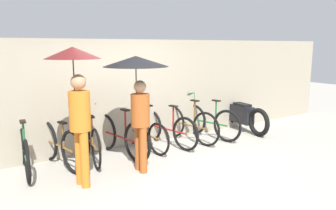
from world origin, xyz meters
name	(u,v)px	position (x,y,z in m)	size (l,w,h in m)	color
ground_plane	(171,175)	(0.00, 0.00, 0.00)	(30.00, 30.00, 0.00)	#9E998E
back_wall	(121,94)	(0.00, 1.90, 1.14)	(13.20, 0.12, 2.29)	gray
parked_bicycle_0	(25,152)	(-2.03, 1.46, 0.37)	(0.44, 1.70, 0.97)	black
parked_bicycle_1	(59,145)	(-1.45, 1.44, 0.39)	(0.50, 1.71, 1.02)	black
parked_bicycle_2	(91,141)	(-0.87, 1.42, 0.39)	(0.46, 1.67, 1.01)	black
parked_bicycle_3	(120,136)	(-0.29, 1.36, 0.40)	(0.50, 1.83, 1.02)	black
parked_bicycle_4	(143,133)	(0.29, 1.47, 0.36)	(0.44, 1.67, 1.04)	black
parked_bicycle_5	(167,128)	(0.87, 1.45, 0.38)	(0.51, 1.80, 1.02)	black
parked_bicycle_6	(188,124)	(1.45, 1.44, 0.39)	(0.49, 1.77, 0.98)	black
parked_bicycle_7	(210,122)	(2.03, 1.38, 0.39)	(0.54, 1.70, 1.05)	black
pedestrian_leading	(76,84)	(-1.39, 0.48, 1.59)	(0.85, 0.85, 2.14)	#C66B1E
pedestrian_center	(137,78)	(-0.33, 0.53, 1.61)	(1.11, 1.11, 1.99)	#9E4C1E
motorcycle	(242,115)	(3.17, 1.46, 0.39)	(0.58, 1.95, 0.91)	black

